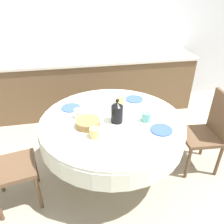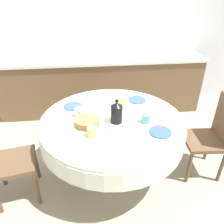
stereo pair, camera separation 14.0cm
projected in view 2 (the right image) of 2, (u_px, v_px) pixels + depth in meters
The scene contains 16 objects.
ground_plane at pixel (112, 172), 2.54m from camera, with size 12.00×12.00×0.00m, color #9E937F.
wall_back at pixel (99, 27), 3.49m from camera, with size 7.00×0.05×2.60m.
kitchen_counter at pixel (102, 84), 3.63m from camera, with size 3.24×0.64×0.90m.
dining_table at pixel (112, 129), 2.24m from camera, with size 1.44×1.44×0.73m.
chair_left at pixel (212, 134), 2.32m from camera, with size 0.43×0.43×0.93m.
chair_right at pixel (2, 157), 2.01m from camera, with size 0.47×0.47×0.93m.
plate_near_left at pixel (69, 138), 1.89m from camera, with size 0.20×0.20×0.01m, color white.
cup_near_left at pixel (92, 132), 1.91m from camera, with size 0.09×0.09×0.09m, color #DBB766.
plate_near_right at pixel (160, 132), 1.97m from camera, with size 0.20×0.20×0.01m, color #3856AD.
cup_near_right at pixel (146, 118), 2.10m from camera, with size 0.09×0.09×0.09m, color #5BA39E.
plate_far_left at pixel (73, 106), 2.39m from camera, with size 0.20×0.20×0.01m, color #3856AD.
cup_far_left at pixel (79, 112), 2.20m from camera, with size 0.09×0.09×0.09m, color white.
plate_far_right at pixel (137, 100), 2.52m from camera, with size 0.20×0.20×0.01m, color #3856AD.
cup_far_right at pixel (122, 100), 2.42m from camera, with size 0.09×0.09×0.09m, color #DBB766.
coffee_carafe at pixel (117, 112), 2.08m from camera, with size 0.12×0.12×0.25m.
bread_basket at pixel (87, 122), 2.06m from camera, with size 0.23×0.23×0.07m, color olive.
Camera 2 is at (-0.21, -1.83, 1.89)m, focal length 35.00 mm.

